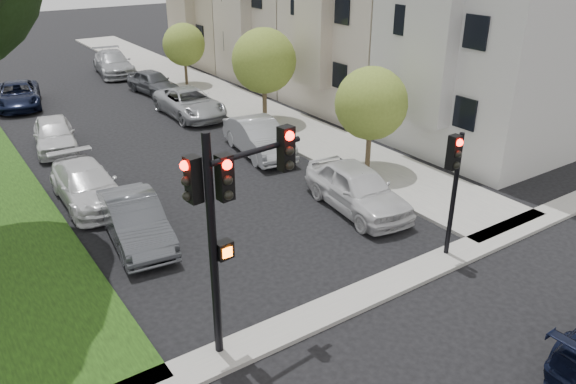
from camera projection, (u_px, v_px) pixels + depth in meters
ground at (409, 344)px, 13.06m from camera, size 140.00×140.00×0.00m
sidewalk_right at (204, 88)px, 34.49m from camera, size 3.50×44.00×0.12m
sidewalk_cross at (353, 300)px, 14.54m from camera, size 60.00×1.00×0.12m
small_tree_a at (371, 104)px, 21.40m from camera, size 2.81×2.81×4.21m
small_tree_b at (264, 61)px, 27.02m from camera, size 3.13×3.13×4.70m
small_tree_c at (184, 45)px, 34.14m from camera, size 2.57×2.57×3.85m
traffic_signal_main at (228, 204)px, 11.47m from camera, size 2.59×0.68×5.30m
traffic_signal_secondary at (454, 174)px, 15.44m from camera, size 0.48×0.39×3.84m
car_parked_0 at (357, 188)px, 19.14m from camera, size 2.41×4.84×1.59m
car_parked_1 at (259, 137)px, 24.04m from camera, size 2.19×4.75×1.51m
car_parked_2 at (190, 103)px, 29.13m from camera, size 2.41×5.11×1.41m
car_parked_3 at (153, 82)px, 33.29m from camera, size 2.19×4.24×1.38m
car_parked_4 at (113, 63)px, 37.80m from camera, size 2.89×5.55×1.54m
car_parked_5 at (135, 221)px, 17.14m from camera, size 2.02×4.51×1.44m
car_parked_6 at (87, 185)px, 19.69m from camera, size 2.00×4.70×1.35m
car_parked_7 at (54, 134)px, 24.58m from camera, size 2.33×4.36×1.41m
car_parked_8 at (18, 95)px, 30.73m from camera, size 3.08×5.11×1.33m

